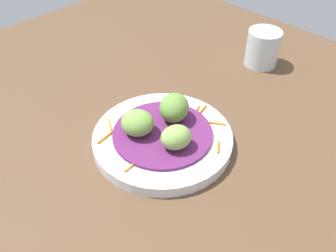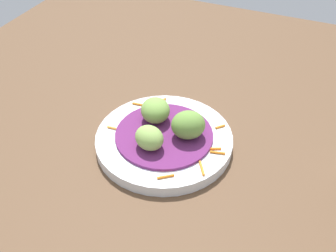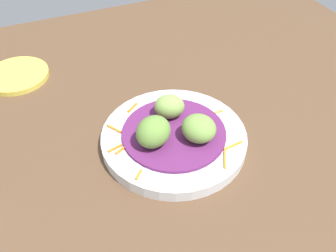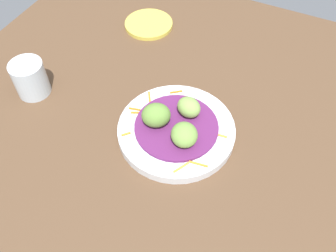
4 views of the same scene
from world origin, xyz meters
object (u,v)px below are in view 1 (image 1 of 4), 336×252
(guac_scoop_left, at_px, (138,123))
(guac_scoop_right, at_px, (174,108))
(main_plate, at_px, (163,139))
(water_glass, at_px, (263,48))
(guac_scoop_center, at_px, (175,138))

(guac_scoop_left, distance_m, guac_scoop_right, 0.07)
(main_plate, height_order, guac_scoop_right, guac_scoop_right)
(guac_scoop_right, distance_m, water_glass, 0.29)
(guac_scoop_left, height_order, guac_scoop_right, guac_scoop_right)
(guac_scoop_center, distance_m, guac_scoop_right, 0.07)
(guac_scoop_right, relative_size, water_glass, 0.72)
(guac_scoop_right, bearing_deg, guac_scoop_center, -134.50)
(main_plate, distance_m, guac_scoop_right, 0.06)
(guac_scoop_left, distance_m, water_glass, 0.36)
(guac_scoop_left, xyz_separation_m, guac_scoop_center, (0.02, -0.07, -0.00))
(guac_scoop_center, relative_size, guac_scoop_right, 0.88)
(guac_scoop_center, bearing_deg, water_glass, 11.13)
(guac_scoop_left, distance_m, guac_scoop_center, 0.07)
(guac_scoop_center, bearing_deg, main_plate, 75.50)
(guac_scoop_center, height_order, guac_scoop_right, guac_scoop_right)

